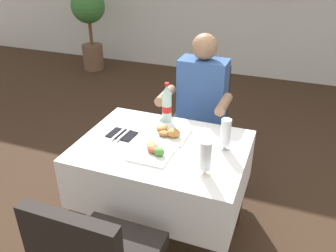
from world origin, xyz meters
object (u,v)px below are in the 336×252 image
object	(u,v)px
seated_diner_far	(200,107)
napkin_cutlery_set	(122,134)
beer_glass_middle	(225,134)
cola_bottle_primary	(167,105)
plate_far_diner	(169,133)
beer_glass_left	(205,157)
chair_far_diner_seat	(197,118)
plate_near_camera	(153,151)
potted_plant_corner	(89,19)
main_dining_table	(162,170)

from	to	relation	value
seated_diner_far	napkin_cutlery_set	size ratio (longest dim) A/B	6.53
beer_glass_middle	cola_bottle_primary	distance (m)	0.50
plate_far_diner	beer_glass_left	size ratio (longest dim) A/B	1.25
beer_glass_left	chair_far_diner_seat	bearing A→B (deg)	108.28
plate_near_camera	plate_far_diner	distance (m)	0.24
seated_diner_far	beer_glass_left	xyz separation A→B (m)	(0.27, -0.86, 0.13)
napkin_cutlery_set	seated_diner_far	bearing A→B (deg)	62.68
plate_far_diner	cola_bottle_primary	xyz separation A→B (m)	(-0.08, 0.19, 0.11)
seated_diner_far	napkin_cutlery_set	xyz separation A→B (m)	(-0.33, -0.64, 0.03)
beer_glass_left	potted_plant_corner	xyz separation A→B (m)	(-2.68, 3.16, -0.06)
seated_diner_far	plate_near_camera	bearing A→B (deg)	-94.30
plate_far_diner	beer_glass_left	world-z (taller)	beer_glass_left
beer_glass_middle	seated_diner_far	bearing A→B (deg)	118.69
beer_glass_left	cola_bottle_primary	world-z (taller)	cola_bottle_primary
main_dining_table	potted_plant_corner	bearing A→B (deg)	128.61
seated_diner_far	beer_glass_left	world-z (taller)	seated_diner_far
potted_plant_corner	beer_glass_middle	bearing A→B (deg)	-46.50
beer_glass_left	napkin_cutlery_set	world-z (taller)	beer_glass_left
seated_diner_far	beer_glass_middle	distance (m)	0.67
beer_glass_middle	potted_plant_corner	world-z (taller)	potted_plant_corner
beer_glass_left	beer_glass_middle	size ratio (longest dim) A/B	1.00
chair_far_diner_seat	beer_glass_middle	size ratio (longest dim) A/B	4.90
seated_diner_far	plate_near_camera	xyz separation A→B (m)	(-0.06, -0.78, 0.05)
main_dining_table	potted_plant_corner	xyz separation A→B (m)	(-2.36, 2.96, 0.23)
cola_bottle_primary	potted_plant_corner	xyz separation A→B (m)	(-2.28, 2.65, -0.08)
chair_far_diner_seat	beer_glass_middle	bearing A→B (deg)	-62.13
potted_plant_corner	cola_bottle_primary	bearing A→B (deg)	-49.37
beer_glass_left	napkin_cutlery_set	size ratio (longest dim) A/B	1.03
beer_glass_left	seated_diner_far	bearing A→B (deg)	107.63
plate_near_camera	napkin_cutlery_set	world-z (taller)	plate_near_camera
main_dining_table	potted_plant_corner	size ratio (longest dim) A/B	0.83
beer_glass_middle	potted_plant_corner	distance (m)	3.96
napkin_cutlery_set	potted_plant_corner	distance (m)	3.60
main_dining_table	plate_far_diner	world-z (taller)	plate_far_diner
beer_glass_left	napkin_cutlery_set	xyz separation A→B (m)	(-0.61, 0.22, -0.10)
plate_near_camera	seated_diner_far	bearing A→B (deg)	85.70
chair_far_diner_seat	napkin_cutlery_set	xyz separation A→B (m)	(-0.29, -0.75, 0.19)
beer_glass_left	napkin_cutlery_set	distance (m)	0.65
plate_near_camera	potted_plant_corner	world-z (taller)	potted_plant_corner
plate_near_camera	potted_plant_corner	size ratio (longest dim) A/B	0.19
chair_far_diner_seat	beer_glass_middle	world-z (taller)	chair_far_diner_seat
napkin_cutlery_set	beer_glass_middle	bearing A→B (deg)	5.61
seated_diner_far	chair_far_diner_seat	bearing A→B (deg)	113.29
main_dining_table	beer_glass_middle	xyz separation A→B (m)	(0.36, 0.09, 0.28)
seated_diner_far	beer_glass_middle	world-z (taller)	seated_diner_far
main_dining_table	chair_far_diner_seat	world-z (taller)	chair_far_diner_seat
beer_glass_middle	napkin_cutlery_set	bearing A→B (deg)	-174.39
potted_plant_corner	plate_far_diner	bearing A→B (deg)	-50.26
main_dining_table	plate_near_camera	size ratio (longest dim) A/B	4.39
plate_near_camera	cola_bottle_primary	world-z (taller)	cola_bottle_primary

